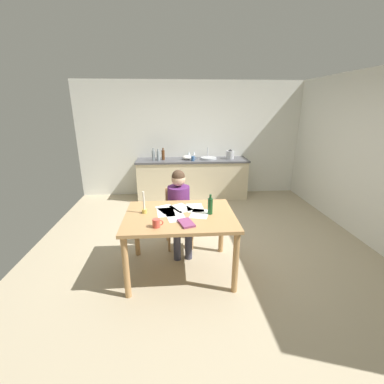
{
  "coord_description": "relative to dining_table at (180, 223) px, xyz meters",
  "views": [
    {
      "loc": [
        -0.44,
        -3.54,
        2.05
      ],
      "look_at": [
        -0.17,
        0.06,
        0.85
      ],
      "focal_mm": 24.2,
      "sensor_mm": 36.0,
      "label": 1
    }
  ],
  "objects": [
    {
      "name": "ground_plane",
      "position": [
        0.37,
        0.64,
        -0.71
      ],
      "size": [
        5.2,
        5.2,
        0.04
      ],
      "primitive_type": "cube",
      "color": "tan"
    },
    {
      "name": "wall_back",
      "position": [
        0.37,
        3.24,
        0.61
      ],
      "size": [
        5.2,
        0.12,
        2.6
      ],
      "primitive_type": "cube",
      "color": "silver",
      "rests_on": "ground"
    },
    {
      "name": "wall_right",
      "position": [
        2.97,
        0.64,
        0.61
      ],
      "size": [
        0.12,
        5.2,
        2.6
      ],
      "primitive_type": "cube",
      "color": "silver",
      "rests_on": "ground"
    },
    {
      "name": "kitchen_counter",
      "position": [
        0.37,
        2.88,
        -0.24
      ],
      "size": [
        2.51,
        0.64,
        0.9
      ],
      "color": "beige",
      "rests_on": "ground"
    },
    {
      "name": "dining_table",
      "position": [
        0.0,
        0.0,
        0.0
      ],
      "size": [
        1.33,
        1.0,
        0.8
      ],
      "color": "tan",
      "rests_on": "ground"
    },
    {
      "name": "chair_at_table",
      "position": [
        -0.0,
        0.74,
        -0.2
      ],
      "size": [
        0.44,
        0.44,
        0.87
      ],
      "color": "tan",
      "rests_on": "ground"
    },
    {
      "name": "person_seated",
      "position": [
        0.01,
        0.59,
        -0.01
      ],
      "size": [
        0.36,
        0.61,
        1.19
      ],
      "color": "#592666",
      "rests_on": "ground"
    },
    {
      "name": "coffee_mug",
      "position": [
        -0.26,
        -0.32,
        0.15
      ],
      "size": [
        0.12,
        0.08,
        0.09
      ],
      "color": "#D84C3F",
      "rests_on": "dining_table"
    },
    {
      "name": "candlestick",
      "position": [
        -0.43,
        0.08,
        0.19
      ],
      "size": [
        0.06,
        0.06,
        0.28
      ],
      "color": "gold",
      "rests_on": "dining_table"
    },
    {
      "name": "book_magazine",
      "position": [
        0.06,
        -0.27,
        0.12
      ],
      "size": [
        0.2,
        0.26,
        0.02
      ],
      "primitive_type": "cube",
      "rotation": [
        0.0,
        0.0,
        0.3
      ],
      "color": "#893D6A",
      "rests_on": "dining_table"
    },
    {
      "name": "paper_letter",
      "position": [
        0.2,
        0.21,
        0.11
      ],
      "size": [
        0.22,
        0.3,
        0.0
      ],
      "primitive_type": "cube",
      "rotation": [
        0.0,
        0.0,
        0.03
      ],
      "color": "white",
      "rests_on": "dining_table"
    },
    {
      "name": "paper_bill",
      "position": [
        -0.16,
        0.19,
        0.11
      ],
      "size": [
        0.32,
        0.36,
        0.0
      ],
      "primitive_type": "cube",
      "rotation": [
        0.0,
        0.0,
        0.47
      ],
      "color": "white",
      "rests_on": "dining_table"
    },
    {
      "name": "paper_envelope",
      "position": [
        -0.17,
        0.09,
        0.11
      ],
      "size": [
        0.24,
        0.32,
        0.0
      ],
      "primitive_type": "cube",
      "rotation": [
        0.0,
        0.0,
        0.12
      ],
      "color": "white",
      "rests_on": "dining_table"
    },
    {
      "name": "paper_receipt",
      "position": [
        0.02,
        0.21,
        0.11
      ],
      "size": [
        0.33,
        0.36,
        0.0
      ],
      "primitive_type": "cube",
      "rotation": [
        0.0,
        0.0,
        0.54
      ],
      "color": "white",
      "rests_on": "dining_table"
    },
    {
      "name": "paper_notice",
      "position": [
        -0.05,
        -0.06,
        0.11
      ],
      "size": [
        0.27,
        0.33,
        0.0
      ],
      "primitive_type": "cube",
      "rotation": [
        0.0,
        0.0,
        0.22
      ],
      "color": "white",
      "rests_on": "dining_table"
    },
    {
      "name": "paper_flyer",
      "position": [
        0.24,
        0.01,
        0.11
      ],
      "size": [
        0.28,
        0.34,
        0.0
      ],
      "primitive_type": "cube",
      "rotation": [
        0.0,
        0.0,
        -0.28
      ],
      "color": "white",
      "rests_on": "dining_table"
    },
    {
      "name": "wine_bottle_on_table",
      "position": [
        0.37,
        -0.0,
        0.21
      ],
      "size": [
        0.06,
        0.06,
        0.25
      ],
      "color": "#194C23",
      "rests_on": "dining_table"
    },
    {
      "name": "sink_unit",
      "position": [
        0.74,
        2.89,
        0.23
      ],
      "size": [
        0.36,
        0.36,
        0.24
      ],
      "color": "#B2B7BC",
      "rests_on": "kitchen_counter"
    },
    {
      "name": "bottle_oil",
      "position": [
        -0.5,
        2.83,
        0.32
      ],
      "size": [
        0.07,
        0.07,
        0.27
      ],
      "color": "#8C999E",
      "rests_on": "kitchen_counter"
    },
    {
      "name": "bottle_vinegar",
      "position": [
        -0.39,
        2.81,
        0.32
      ],
      "size": [
        0.07,
        0.07,
        0.26
      ],
      "color": "#8C999E",
      "rests_on": "kitchen_counter"
    },
    {
      "name": "bottle_wine_red",
      "position": [
        -0.29,
        2.89,
        0.32
      ],
      "size": [
        0.07,
        0.07,
        0.27
      ],
      "color": "#593319",
      "rests_on": "kitchen_counter"
    },
    {
      "name": "mixing_bowl",
      "position": [
        0.25,
        2.88,
        0.26
      ],
      "size": [
        0.21,
        0.21,
        0.09
      ],
      "primitive_type": "ellipsoid",
      "color": "white",
      "rests_on": "kitchen_counter"
    },
    {
      "name": "stovetop_kettle",
      "position": [
        1.23,
        2.88,
        0.31
      ],
      "size": [
        0.18,
        0.18,
        0.22
      ],
      "color": "#B7BABF",
      "rests_on": "kitchen_counter"
    },
    {
      "name": "wine_glass_near_sink",
      "position": [
        0.42,
        3.03,
        0.32
      ],
      "size": [
        0.07,
        0.07,
        0.15
      ],
      "color": "silver",
      "rests_on": "kitchen_counter"
    },
    {
      "name": "wine_glass_by_kettle",
      "position": [
        0.3,
        3.03,
        0.32
      ],
      "size": [
        0.07,
        0.07,
        0.15
      ],
      "color": "silver",
      "rests_on": "kitchen_counter"
    },
    {
      "name": "teacup_on_counter",
      "position": [
        0.37,
        2.73,
        0.26
      ],
      "size": [
        0.11,
        0.08,
        0.1
      ],
      "color": "#33598C",
      "rests_on": "kitchen_counter"
    }
  ]
}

